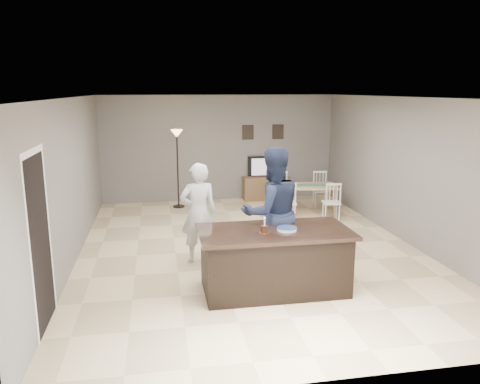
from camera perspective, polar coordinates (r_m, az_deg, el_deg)
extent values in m
plane|color=beige|center=(8.56, 1.14, -6.94)|extent=(8.00, 8.00, 0.00)
plane|color=slate|center=(12.11, -2.56, 5.36)|extent=(6.00, 0.00, 6.00)
plane|color=slate|center=(4.48, 11.37, -7.20)|extent=(6.00, 0.00, 6.00)
plane|color=slate|center=(8.18, -19.91, 1.20)|extent=(0.00, 8.00, 8.00)
plane|color=slate|center=(9.27, 19.70, 2.47)|extent=(0.00, 8.00, 8.00)
plane|color=white|center=(8.08, 1.22, 11.45)|extent=(8.00, 8.00, 0.00)
cube|color=black|center=(6.76, 4.18, -8.50)|extent=(2.00, 1.00, 0.85)
cube|color=black|center=(6.62, 4.24, -4.85)|extent=(2.15, 1.10, 0.05)
cube|color=brown|center=(12.28, 3.19, 0.48)|extent=(1.20, 0.40, 0.60)
imported|color=black|center=(12.24, 3.15, 3.13)|extent=(0.91, 0.12, 0.53)
plane|color=orange|center=(12.17, 3.23, 3.10)|extent=(0.78, 0.00, 0.78)
cube|color=black|center=(12.17, 0.97, 7.30)|extent=(0.30, 0.02, 0.38)
cube|color=black|center=(12.35, 4.65, 7.33)|extent=(0.30, 0.02, 0.38)
plane|color=black|center=(6.06, -23.13, -5.77)|extent=(0.00, 2.10, 2.10)
plane|color=white|center=(5.83, -24.00, 4.49)|extent=(0.00, 1.02, 1.02)
imported|color=#BBBABF|center=(7.75, -5.08, -2.56)|extent=(0.65, 0.46, 1.68)
imported|color=#1B223B|center=(7.12, 3.93, -2.53)|extent=(1.08, 0.91, 2.01)
cylinder|color=gold|center=(6.48, 3.00, -4.96)|extent=(0.14, 0.14, 0.00)
cylinder|color=#33170E|center=(6.47, 3.00, -4.54)|extent=(0.11, 0.11, 0.10)
cylinder|color=white|center=(6.44, 3.01, -3.68)|extent=(0.02, 0.02, 0.11)
sphere|color=#FFBF4C|center=(6.42, 3.02, -3.15)|extent=(0.02, 0.02, 0.02)
cylinder|color=white|center=(6.60, 5.72, -4.63)|extent=(0.28, 0.28, 0.01)
cylinder|color=white|center=(6.60, 5.73, -4.52)|extent=(0.28, 0.28, 0.01)
cylinder|color=white|center=(6.60, 5.73, -4.41)|extent=(0.28, 0.28, 0.01)
cylinder|color=navy|center=(6.59, 5.73, -4.33)|extent=(0.28, 0.28, 0.00)
cube|color=tan|center=(10.93, 7.96, 0.73)|extent=(1.52, 1.00, 0.04)
cylinder|color=tan|center=(10.60, 4.80, -1.39)|extent=(0.05, 0.05, 0.63)
cylinder|color=tan|center=(11.43, 10.80, -0.56)|extent=(0.05, 0.05, 0.63)
cube|color=#42775D|center=(10.92, 7.97, 0.84)|extent=(1.27, 0.50, 0.01)
cube|color=silver|center=(10.31, 5.80, -1.32)|extent=(0.42, 0.41, 0.04)
cylinder|color=silver|center=(10.21, 5.04, -2.65)|extent=(0.03, 0.03, 0.38)
cylinder|color=silver|center=(10.52, 6.50, -2.23)|extent=(0.03, 0.03, 0.38)
cube|color=silver|center=(10.06, 5.97, 0.91)|extent=(0.34, 0.08, 0.04)
cube|color=silver|center=(10.48, 11.08, -1.27)|extent=(0.42, 0.41, 0.04)
cylinder|color=silver|center=(10.36, 10.39, -2.58)|extent=(0.03, 0.03, 0.38)
cylinder|color=silver|center=(10.70, 11.66, -2.17)|extent=(0.03, 0.03, 0.38)
cube|color=silver|center=(10.23, 11.37, 0.92)|extent=(0.34, 0.08, 0.04)
cube|color=silver|center=(11.51, 5.05, 0.14)|extent=(0.42, 0.41, 0.04)
cylinder|color=silver|center=(11.71, 5.69, -0.70)|extent=(0.03, 0.03, 0.38)
cylinder|color=silver|center=(11.40, 4.36, -1.03)|extent=(0.03, 0.03, 0.38)
cube|color=silver|center=(11.58, 5.01, 2.44)|extent=(0.34, 0.08, 0.04)
cube|color=silver|center=(11.66, 9.80, 0.16)|extent=(0.42, 0.41, 0.04)
cylinder|color=silver|center=(11.87, 10.35, -0.67)|extent=(0.03, 0.03, 0.38)
cylinder|color=silver|center=(11.54, 9.17, -1.00)|extent=(0.03, 0.03, 0.38)
cube|color=silver|center=(11.73, 9.73, 2.44)|extent=(0.34, 0.08, 0.04)
cylinder|color=black|center=(11.62, -7.47, -1.74)|extent=(0.28, 0.28, 0.03)
cylinder|color=black|center=(11.43, -7.59, 2.53)|extent=(0.04, 0.04, 1.75)
cone|color=#EFC983|center=(11.32, -7.72, 7.09)|extent=(0.28, 0.28, 0.18)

